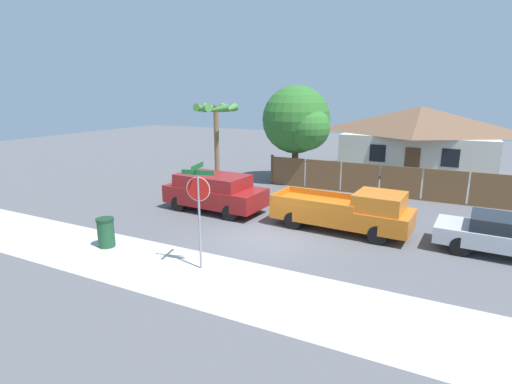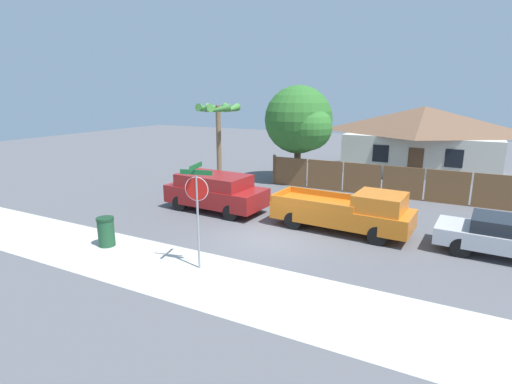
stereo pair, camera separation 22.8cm
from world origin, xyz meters
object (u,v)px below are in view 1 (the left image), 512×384
Objects in this scene: oak_tree at (298,121)px; parked_sedan at (510,236)px; house at (419,138)px; palm_tree at (216,116)px; orange_pickup at (347,211)px; stop_sign at (199,198)px; trash_bin at (106,232)px; red_suv at (215,191)px.

parked_sedan is (10.48, -7.41, -2.97)m from oak_tree.
house is 2.16× the size of palm_tree.
parked_sedan is at bearing 3.34° from orange_pickup.
palm_tree reaches higher than stop_sign.
palm_tree is 4.50× the size of trash_bin.
house reaches higher than stop_sign.
oak_tree is 9.40m from orange_pickup.
oak_tree is 1.22× the size of palm_tree.
red_suv is 0.86× the size of orange_pickup.
oak_tree is 1.22× the size of parked_sedan.
stop_sign is at bearing 0.33° from trash_bin.
oak_tree is at bearing 80.36° from trash_bin.
palm_tree is 15.23m from parked_sedan.
oak_tree is 1.74× the size of stop_sign.
trash_bin is (1.55, -9.81, -3.53)m from palm_tree.
house is 1.86× the size of orange_pickup.
trash_bin is (-1.01, -5.53, -0.40)m from red_suv.
palm_tree reaches higher than trash_bin.
stop_sign is at bearing -60.29° from palm_tree.
palm_tree is 10.54m from trash_bin.
red_suv is at bearing 105.08° from stop_sign.
oak_tree is 4.90m from palm_tree.
oak_tree reaches higher than red_suv.
oak_tree reaches higher than palm_tree.
house is at bearing 67.36° from trash_bin.
parked_sedan is 4.50× the size of trash_bin.
house reaches higher than trash_bin.
oak_tree reaches higher than orange_pickup.
parked_sedan is (5.47, 0.02, -0.12)m from orange_pickup.
oak_tree is 13.12m from stop_sign.
oak_tree is 7.99m from red_suv.
parked_sedan is at bearing 23.58° from trash_bin.
palm_tree is at bearing 98.98° from trash_bin.
red_suv is (-7.30, -14.40, -1.38)m from house.
house is at bearing 110.03° from parked_sedan.
red_suv is (-1.19, -7.41, -2.75)m from oak_tree.
house is 9.39m from oak_tree.
stop_sign is at bearing -81.91° from oak_tree.
trash_bin is at bearing -112.64° from house.
stop_sign is (1.84, -12.92, -1.40)m from oak_tree.
palm_tree is (-3.75, -3.13, 0.38)m from oak_tree.
parked_sedan is 13.84m from trash_bin.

